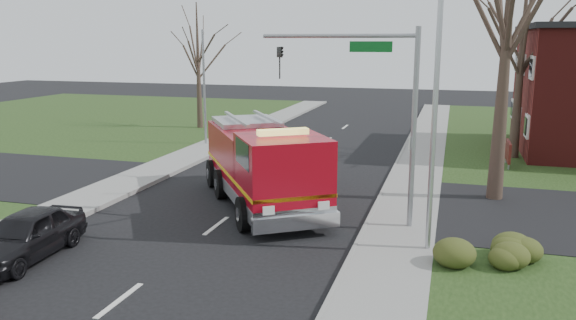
# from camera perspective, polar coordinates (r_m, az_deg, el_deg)

# --- Properties ---
(ground) EXTENTS (120.00, 120.00, 0.00)m
(ground) POSITION_cam_1_polar(r_m,az_deg,el_deg) (19.89, -7.29, -6.66)
(ground) COLOR black
(ground) RESTS_ON ground
(sidewalk_right) EXTENTS (2.40, 80.00, 0.15)m
(sidewalk_right) POSITION_cam_1_polar(r_m,az_deg,el_deg) (18.38, 10.89, -8.13)
(sidewalk_right) COLOR gray
(sidewalk_right) RESTS_ON ground
(sidewalk_left) EXTENTS (2.40, 80.00, 0.15)m
(sidewalk_left) POSITION_cam_1_polar(r_m,az_deg,el_deg) (22.99, -21.65, -4.67)
(sidewalk_left) COLOR gray
(sidewalk_left) RESTS_ON ground
(health_center_sign) EXTENTS (0.12, 2.00, 1.40)m
(health_center_sign) POSITION_cam_1_polar(r_m,az_deg,el_deg) (30.34, 21.46, 0.81)
(health_center_sign) COLOR #521613
(health_center_sign) RESTS_ON ground
(hedge_corner) EXTENTS (2.80, 2.00, 0.90)m
(hedge_corner) POSITION_cam_1_polar(r_m,az_deg,el_deg) (17.26, 20.00, -8.23)
(hedge_corner) COLOR #303D16
(hedge_corner) RESTS_ON lawn_right
(bare_tree_near) EXTENTS (6.00, 6.00, 12.00)m
(bare_tree_near) POSITION_cam_1_polar(r_m,az_deg,el_deg) (23.31, 21.52, 13.85)
(bare_tree_near) COLOR #3A2B22
(bare_tree_near) RESTS_ON ground
(bare_tree_far) EXTENTS (5.25, 5.25, 10.50)m
(bare_tree_far) POSITION_cam_1_polar(r_m,az_deg,el_deg) (32.39, 22.77, 11.36)
(bare_tree_far) COLOR #3A2B22
(bare_tree_far) RESTS_ON ground
(bare_tree_left) EXTENTS (4.50, 4.50, 9.00)m
(bare_tree_left) POSITION_cam_1_polar(r_m,az_deg,el_deg) (41.22, -9.15, 10.78)
(bare_tree_left) COLOR #3A2B22
(bare_tree_left) RESTS_ON ground
(traffic_signal_mast) EXTENTS (5.29, 0.18, 6.80)m
(traffic_signal_mast) POSITION_cam_1_polar(r_m,az_deg,el_deg) (18.95, 8.91, 6.94)
(traffic_signal_mast) COLOR gray
(traffic_signal_mast) RESTS_ON ground
(streetlight_pole) EXTENTS (1.48, 0.16, 8.40)m
(streetlight_pole) POSITION_cam_1_polar(r_m,az_deg,el_deg) (16.82, 14.52, 5.54)
(streetlight_pole) COLOR #B7BABF
(streetlight_pole) RESTS_ON ground
(utility_pole_far) EXTENTS (0.14, 0.14, 7.00)m
(utility_pole_far) POSITION_cam_1_polar(r_m,az_deg,el_deg) (34.54, -8.51, 7.17)
(utility_pole_far) COLOR gray
(utility_pole_far) RESTS_ON ground
(fire_engine) EXTENTS (7.11, 8.68, 3.43)m
(fire_engine) POSITION_cam_1_polar(r_m,az_deg,el_deg) (21.79, -2.53, -0.68)
(fire_engine) COLOR maroon
(fire_engine) RESTS_ON ground
(parked_car_maroon) EXTENTS (1.97, 4.35, 1.45)m
(parked_car_maroon) POSITION_cam_1_polar(r_m,az_deg,el_deg) (18.43, -25.09, -6.90)
(parked_car_maroon) COLOR black
(parked_car_maroon) RESTS_ON ground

